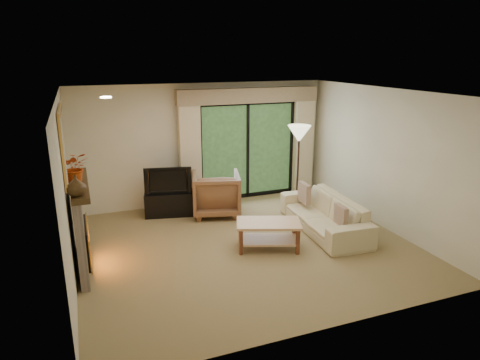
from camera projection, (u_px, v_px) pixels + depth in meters
name	position (u px, v px, depth m)	size (l,w,h in m)	color
floor	(246.00, 246.00, 7.36)	(5.50, 5.50, 0.00)	olive
ceiling	(247.00, 92.00, 6.63)	(5.50, 5.50, 0.00)	silver
wall_back	(204.00, 144.00, 9.24)	(5.00, 5.00, 0.00)	beige
wall_front	(330.00, 229.00, 4.76)	(5.00, 5.00, 0.00)	beige
wall_left	(67.00, 192.00, 6.05)	(5.00, 5.00, 0.00)	beige
wall_right	(384.00, 159.00, 7.94)	(5.00, 5.00, 0.00)	beige
fireplace	(80.00, 226.00, 6.45)	(0.24, 1.70, 1.37)	slate
mirror	(64.00, 144.00, 6.06)	(0.07, 1.45, 1.02)	gold
sliding_door	(247.00, 150.00, 9.59)	(2.26, 0.10, 2.16)	black
curtain_left	(190.00, 152.00, 9.00)	(0.45, 0.18, 2.35)	beige
curtain_right	(303.00, 142.00, 9.93)	(0.45, 0.18, 2.35)	beige
cornice	(249.00, 95.00, 9.16)	(3.20, 0.24, 0.32)	#927C5E
media_console	(169.00, 203.00, 8.73)	(0.97, 0.44, 0.49)	black
tv	(168.00, 179.00, 8.58)	(0.94, 0.12, 0.54)	black
armchair	(216.00, 194.00, 8.72)	(0.94, 0.96, 0.88)	brown
sofa	(324.00, 214.00, 7.93)	(2.20, 0.86, 0.64)	#C8B98C
pillow_near	(341.00, 215.00, 7.28)	(0.09, 0.34, 0.34)	#542923
pillow_far	(304.00, 193.00, 8.42)	(0.10, 0.39, 0.39)	#542923
coffee_table	(268.00, 235.00, 7.21)	(1.06, 0.58, 0.48)	tan
floor_lamp	(298.00, 168.00, 8.93)	(0.48, 0.48, 1.78)	beige
vase	(76.00, 186.00, 5.63)	(0.27, 0.27, 0.28)	#382712
branches	(75.00, 167.00, 6.18)	(0.41, 0.35, 0.45)	#A93A0D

